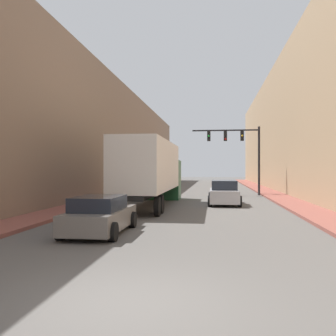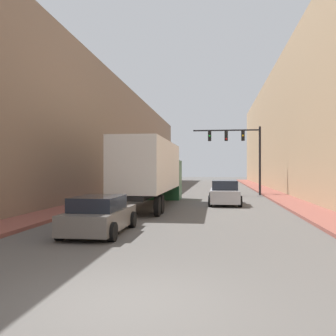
{
  "view_description": "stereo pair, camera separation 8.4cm",
  "coord_description": "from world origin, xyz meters",
  "views": [
    {
      "loc": [
        1.54,
        -6.54,
        2.39
      ],
      "look_at": [
        -0.72,
        11.59,
        2.41
      ],
      "focal_mm": 40.0,
      "sensor_mm": 36.0,
      "label": 1
    },
    {
      "loc": [
        1.63,
        -6.53,
        2.39
      ],
      "look_at": [
        -0.72,
        11.59,
        2.41
      ],
      "focal_mm": 40.0,
      "sensor_mm": 36.0,
      "label": 2
    }
  ],
  "objects": [
    {
      "name": "building_right",
      "position": [
        10.71,
        30.0,
        6.63
      ],
      "size": [
        6.0,
        80.0,
        13.26
      ],
      "color": "tan",
      "rests_on": "ground"
    },
    {
      "name": "sidewalk_right",
      "position": [
        6.67,
        30.0,
        0.07
      ],
      "size": [
        2.06,
        80.0,
        0.15
      ],
      "color": "brown",
      "rests_on": "ground"
    },
    {
      "name": "suv_car",
      "position": [
        2.16,
        18.42,
        0.76
      ],
      "size": [
        2.08,
        4.42,
        1.6
      ],
      "color": "#B7B7BC",
      "rests_on": "ground"
    },
    {
      "name": "sidewalk_left",
      "position": [
        -6.67,
        30.0,
        0.07
      ],
      "size": [
        2.06,
        80.0,
        0.15
      ],
      "color": "brown",
      "rests_on": "ground"
    },
    {
      "name": "ground_plane",
      "position": [
        0.0,
        0.0,
        0.0
      ],
      "size": [
        200.0,
        200.0,
        0.0
      ],
      "primitive_type": "plane",
      "color": "#565451"
    },
    {
      "name": "semi_truck",
      "position": [
        -2.4,
        16.95,
        2.29
      ],
      "size": [
        2.54,
        12.78,
        4.01
      ],
      "color": "silver",
      "rests_on": "ground"
    },
    {
      "name": "traffic_signal_gantry",
      "position": [
        3.86,
        27.65,
        4.39
      ],
      "size": [
        6.06,
        0.35,
        6.14
      ],
      "color": "black",
      "rests_on": "ground"
    },
    {
      "name": "building_left",
      "position": [
        -10.71,
        30.0,
        5.57
      ],
      "size": [
        6.0,
        80.0,
        11.14
      ],
      "color": "#846B56",
      "rests_on": "ground"
    },
    {
      "name": "sedan_car",
      "position": [
        -2.64,
        6.78,
        0.66
      ],
      "size": [
        2.02,
        4.24,
        1.38
      ],
      "color": "slate",
      "rests_on": "ground"
    }
  ]
}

